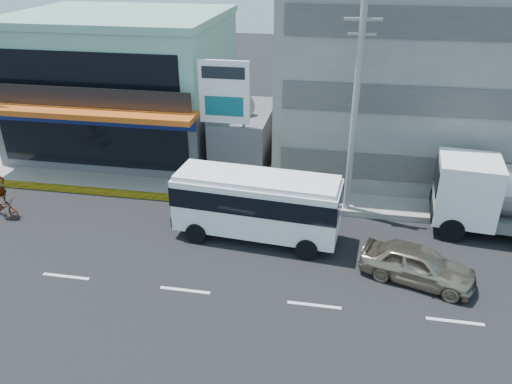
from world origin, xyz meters
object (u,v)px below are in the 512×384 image
at_px(minibus, 257,201).
at_px(motorcycle_rider, 2,201).
at_px(sedan, 418,264).
at_px(concrete_building, 431,44).
at_px(billboard, 224,99).
at_px(shop_building, 125,87).
at_px(satellite_dish, 242,115).
at_px(utility_pole_near, 355,113).

relative_size(minibus, motorcycle_rider, 2.99).
bearing_deg(minibus, sedan, -16.98).
height_order(concrete_building, billboard, concrete_building).
xyz_separation_m(shop_building, minibus, (10.04, -9.60, -2.17)).
bearing_deg(billboard, minibus, -62.32).
distance_m(billboard, sedan, 12.36).
relative_size(shop_building, motorcycle_rider, 4.94).
bearing_deg(concrete_building, sedan, -95.17).
bearing_deg(motorcycle_rider, shop_building, 76.00).
distance_m(shop_building, concrete_building, 18.28).
height_order(billboard, minibus, billboard).
relative_size(shop_building, minibus, 1.65).
xyz_separation_m(satellite_dish, sedan, (8.85, -8.73, -2.82)).
distance_m(concrete_building, minibus, 14.26).
height_order(utility_pole_near, motorcycle_rider, utility_pole_near).
height_order(satellite_dish, utility_pole_near, utility_pole_near).
bearing_deg(minibus, concrete_building, 53.24).
bearing_deg(shop_building, concrete_building, 3.35).
relative_size(shop_building, utility_pole_near, 1.24).
bearing_deg(sedan, minibus, 91.21).
relative_size(concrete_building, satellite_dish, 10.67).
xyz_separation_m(minibus, motorcycle_rider, (-12.50, -0.27, -1.00)).
xyz_separation_m(billboard, sedan, (9.35, -6.93, -4.17)).
xyz_separation_m(sedan, motorcycle_rider, (-19.31, 1.80, 0.08)).
height_order(shop_building, motorcycle_rider, shop_building).
bearing_deg(sedan, shop_building, 73.47).
bearing_deg(motorcycle_rider, sedan, -5.34).
bearing_deg(utility_pole_near, sedan, -60.95).
xyz_separation_m(billboard, minibus, (2.54, -4.85, -3.10)).
bearing_deg(utility_pole_near, concrete_building, 62.24).
distance_m(satellite_dish, motorcycle_rider, 12.84).
xyz_separation_m(shop_building, utility_pole_near, (14.00, -6.55, 1.15)).
bearing_deg(utility_pole_near, motorcycle_rider, -168.58).
xyz_separation_m(concrete_building, motorcycle_rider, (-20.46, -10.92, -6.17)).
bearing_deg(motorcycle_rider, satellite_dish, 33.50).
height_order(satellite_dish, sedan, satellite_dish).
relative_size(billboard, motorcycle_rider, 2.75).
height_order(minibus, motorcycle_rider, minibus).
bearing_deg(shop_building, motorcycle_rider, -104.00).
bearing_deg(shop_building, satellite_dish, -20.21).
height_order(utility_pole_near, minibus, utility_pole_near).
height_order(satellite_dish, billboard, billboard).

